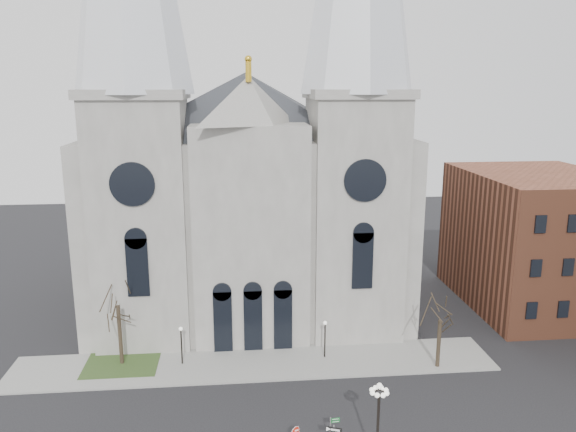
{
  "coord_description": "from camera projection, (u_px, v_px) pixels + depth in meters",
  "views": [
    {
      "loc": [
        -1.37,
        -31.86,
        22.71
      ],
      "look_at": [
        2.51,
        8.0,
        13.37
      ],
      "focal_mm": 35.0,
      "sensor_mm": 36.0,
      "label": 1
    }
  ],
  "objects": [
    {
      "name": "sidewalk_far",
      "position": [
        255.0,
        364.0,
        46.82
      ],
      "size": [
        40.0,
        6.0,
        0.14
      ],
      "primitive_type": "cube",
      "color": "gray",
      "rests_on": "ground"
    },
    {
      "name": "grass_patch",
      "position": [
        122.0,
        364.0,
        46.74
      ],
      "size": [
        6.0,
        5.0,
        0.18
      ],
      "primitive_type": "cube",
      "color": "#2C441D",
      "rests_on": "ground"
    },
    {
      "name": "cathedral",
      "position": [
        247.0,
        130.0,
        54.13
      ],
      "size": [
        33.0,
        26.66,
        54.0
      ],
      "color": "gray",
      "rests_on": "ground"
    },
    {
      "name": "bg_building_brick",
      "position": [
        536.0,
        239.0,
        58.74
      ],
      "size": [
        14.0,
        18.0,
        14.0
      ],
      "primitive_type": "cube",
      "color": "brown",
      "rests_on": "ground"
    },
    {
      "name": "tree_left",
      "position": [
        118.0,
        302.0,
        45.49
      ],
      "size": [
        3.2,
        3.2,
        7.5
      ],
      "color": "black",
      "rests_on": "ground"
    },
    {
      "name": "tree_right",
      "position": [
        440.0,
        317.0,
        45.3
      ],
      "size": [
        3.2,
        3.2,
        6.0
      ],
      "color": "black",
      "rests_on": "ground"
    },
    {
      "name": "ped_lamp_left",
      "position": [
        181.0,
        339.0,
        46.22
      ],
      "size": [
        0.32,
        0.32,
        3.26
      ],
      "color": "black",
      "rests_on": "sidewalk_far"
    },
    {
      "name": "ped_lamp_right",
      "position": [
        325.0,
        333.0,
        47.35
      ],
      "size": [
        0.32,
        0.32,
        3.26
      ],
      "color": "black",
      "rests_on": "sidewalk_far"
    },
    {
      "name": "globe_lamp",
      "position": [
        378.0,
        415.0,
        33.3
      ],
      "size": [
        1.46,
        1.46,
        5.58
      ],
      "rotation": [
        0.0,
        0.0,
        0.25
      ],
      "color": "black",
      "rests_on": "sidewalk_near"
    },
    {
      "name": "street_name_sign",
      "position": [
        332.0,
        429.0,
        35.81
      ],
      "size": [
        0.64,
        0.13,
        2.01
      ],
      "rotation": [
        0.0,
        0.0,
        0.12
      ],
      "color": "slate",
      "rests_on": "sidewalk_near"
    }
  ]
}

